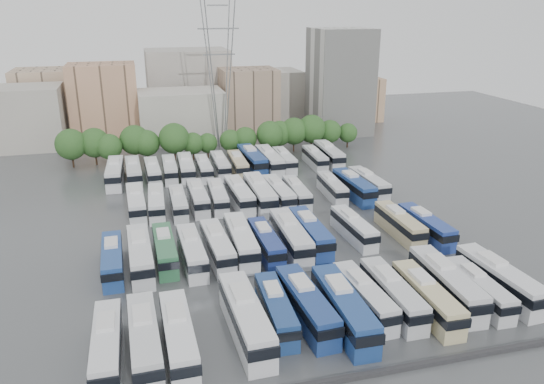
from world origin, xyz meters
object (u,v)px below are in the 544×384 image
object	(u,v)px
bus_r0_s8	(364,296)
bus_r3_s7	(238,164)
bus_r0_s9	(392,293)
bus_r3_s13	(329,154)
bus_r1_s5	(241,240)
bus_r2_s8	(278,193)
bus_r2_s1	(136,203)
bus_r3_s2	(153,171)
bus_r0_s4	(246,318)
bus_r2_s12	(354,186)
bus_r2_s13	(368,183)
bus_r0_s12	(479,288)
bus_r3_s4	(186,168)
bus_r2_s2	(156,203)
bus_r0_s11	(446,283)
bus_r1_s8	(310,232)
bus_r0_s7	(344,308)
bus_r0_s6	(306,304)
bus_r2_s11	(332,187)
bus_r2_s9	(297,193)
bus_r0_s0	(107,346)
bus_r0_s2	(179,336)
bus_r3_s3	(170,169)
bus_r1_s0	(112,259)
bus_r3_s0	(115,173)
bus_r2_s3	(178,203)
bus_r1_s4	(217,246)
bus_r3_s12	(315,158)
bus_r1_s7	(291,236)
bus_r1_s1	(140,255)
bus_r1_s13	(426,226)
bus_r3_s6	(220,165)
bus_r2_s5	(218,196)
bus_r0_s13	(499,279)
bus_r3_s10	(284,160)
bus_r3_s5	(204,168)
bus_r2_s4	(198,197)
bus_r1_s6	(266,242)
bus_r3_s8	(252,160)
bus_r0_s5	(276,309)
bus_r2_s7	(260,193)
bus_r2_s6	(239,194)
apartment_tower	(340,82)
bus_r0_s10	(427,297)
bus_r0_s1	(144,339)

from	to	relation	value
bus_r0_s8	bus_r3_s7	size ratio (longest dim) A/B	0.99
bus_r0_s9	bus_r3_s13	size ratio (longest dim) A/B	0.93
bus_r1_s5	bus_r2_s8	size ratio (longest dim) A/B	1.06
bus_r2_s1	bus_r3_s2	size ratio (longest dim) A/B	1.07
bus_r0_s4	bus_r2_s12	distance (m)	44.06
bus_r2_s13	bus_r0_s12	bearing A→B (deg)	-97.55
bus_r3_s4	bus_r2_s2	bearing A→B (deg)	-108.58
bus_r0_s11	bus_r1_s8	world-z (taller)	bus_r0_s11
bus_r0_s7	bus_r0_s9	xyz separation A→B (m)	(6.34, 1.59, -0.19)
bus_r0_s6	bus_r2_s11	size ratio (longest dim) A/B	1.16
bus_r0_s11	bus_r2_s9	world-z (taller)	bus_r0_s11
bus_r0_s6	bus_r2_s13	distance (m)	42.21
bus_r0_s0	bus_r0_s2	xyz separation A→B (m)	(6.53, -0.26, 0.07)
bus_r0_s9	bus_r3_s3	size ratio (longest dim) A/B	1.06
bus_r1_s0	bus_r3_s0	distance (m)	36.20
bus_r2_s3	bus_r1_s4	bearing A→B (deg)	-78.78
bus_r2_s11	bus_r3_s12	size ratio (longest dim) A/B	0.97
bus_r2_s2	bus_r3_s7	size ratio (longest dim) A/B	0.98
bus_r3_s13	bus_r0_s11	bearing A→B (deg)	-94.65
bus_r0_s4	bus_r1_s5	bearing A→B (deg)	78.42
bus_r2_s12	bus_r1_s4	bearing A→B (deg)	-149.15
bus_r1_s7	bus_r3_s7	bearing A→B (deg)	91.21
bus_r0_s7	bus_r1_s1	distance (m)	26.92
bus_r1_s7	bus_r3_s0	distance (m)	42.72
bus_r1_s13	bus_r0_s8	bearing A→B (deg)	-139.00
bus_r3_s6	bus_r2_s5	bearing A→B (deg)	-100.20
bus_r0_s13	bus_r3_s10	xyz separation A→B (m)	(-9.88, 54.13, -0.23)
bus_r0_s8	bus_r3_s5	bearing A→B (deg)	98.35
bus_r0_s11	bus_r2_s4	world-z (taller)	bus_r0_s11
bus_r2_s12	bus_r3_s4	bearing A→B (deg)	142.58
bus_r1_s6	bus_r3_s8	distance (m)	38.48
bus_r0_s5	bus_r0_s8	xyz separation A→B (m)	(9.86, -0.07, 0.05)
bus_r2_s5	bus_r3_s0	bearing A→B (deg)	136.66
bus_r0_s13	bus_r3_s8	bearing A→B (deg)	103.93
bus_r1_s7	bus_r2_s7	distance (m)	17.54
bus_r0_s8	bus_r2_s6	distance (m)	35.54
bus_r1_s13	bus_r3_s3	world-z (taller)	bus_r1_s13
bus_r3_s7	bus_r0_s5	bearing A→B (deg)	-95.49
apartment_tower	bus_r0_s5	xyz separation A→B (m)	(-38.80, -80.75, -11.26)
bus_r0_s4	bus_r0_s10	world-z (taller)	bus_r0_s4
bus_r0_s5	bus_r3_s8	xyz separation A→B (m)	(9.72, 53.92, 0.36)
bus_r3_s5	bus_r1_s0	bearing A→B (deg)	-113.68
bus_r2_s13	bus_r3_s10	bearing A→B (deg)	116.74
bus_r2_s1	bus_r2_s3	bearing A→B (deg)	-11.32
bus_r0_s6	bus_r3_s0	distance (m)	56.25
bus_r3_s12	bus_r0_s10	bearing A→B (deg)	-94.88
bus_r0_s5	bus_r2_s11	xyz separation A→B (m)	(19.58, 34.94, -0.06)
bus_r2_s8	bus_r2_s13	size ratio (longest dim) A/B	1.01
bus_r0_s1	bus_r1_s13	size ratio (longest dim) A/B	1.06
bus_r2_s5	bus_r2_s11	size ratio (longest dim) A/B	1.04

